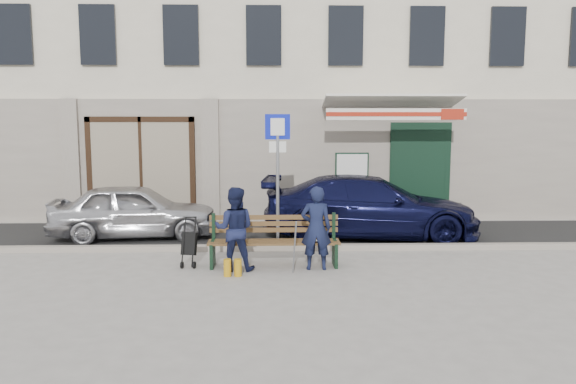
{
  "coord_description": "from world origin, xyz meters",
  "views": [
    {
      "loc": [
        0.21,
        -9.76,
        2.66
      ],
      "look_at": [
        0.53,
        1.6,
        1.2
      ],
      "focal_mm": 35.0,
      "sensor_mm": 36.0,
      "label": 1
    }
  ],
  "objects_px": {
    "car_navy": "(370,207)",
    "man": "(316,228)",
    "woman": "(234,229)",
    "stroller": "(189,245)",
    "car_silver": "(134,211)",
    "bench": "(271,241)",
    "parking_sign": "(278,158)"
  },
  "relations": [
    {
      "from": "car_navy",
      "to": "bench",
      "type": "distance_m",
      "value": 3.38
    },
    {
      "from": "stroller",
      "to": "parking_sign",
      "type": "bearing_deg",
      "value": 53.5
    },
    {
      "from": "bench",
      "to": "stroller",
      "type": "relative_size",
      "value": 2.67
    },
    {
      "from": "man",
      "to": "parking_sign",
      "type": "bearing_deg",
      "value": -68.59
    },
    {
      "from": "car_navy",
      "to": "man",
      "type": "xyz_separation_m",
      "value": [
        -1.45,
        -2.76,
        0.05
      ]
    },
    {
      "from": "parking_sign",
      "to": "man",
      "type": "xyz_separation_m",
      "value": [
        0.66,
        -1.77,
        -1.12
      ]
    },
    {
      "from": "woman",
      "to": "stroller",
      "type": "distance_m",
      "value": 0.96
    },
    {
      "from": "bench",
      "to": "man",
      "type": "bearing_deg",
      "value": -17.72
    },
    {
      "from": "parking_sign",
      "to": "stroller",
      "type": "height_order",
      "value": "parking_sign"
    },
    {
      "from": "car_silver",
      "to": "car_navy",
      "type": "relative_size",
      "value": 0.76
    },
    {
      "from": "car_navy",
      "to": "man",
      "type": "bearing_deg",
      "value": 157.61
    },
    {
      "from": "parking_sign",
      "to": "car_silver",
      "type": "bearing_deg",
      "value": 156.22
    },
    {
      "from": "woman",
      "to": "stroller",
      "type": "xyz_separation_m",
      "value": [
        -0.85,
        0.28,
        -0.35
      ]
    },
    {
      "from": "bench",
      "to": "woman",
      "type": "relative_size",
      "value": 1.61
    },
    {
      "from": "bench",
      "to": "man",
      "type": "relative_size",
      "value": 1.6
    },
    {
      "from": "car_silver",
      "to": "parking_sign",
      "type": "relative_size",
      "value": 1.32
    },
    {
      "from": "car_silver",
      "to": "woman",
      "type": "bearing_deg",
      "value": -144.97
    },
    {
      "from": "car_silver",
      "to": "stroller",
      "type": "height_order",
      "value": "car_silver"
    },
    {
      "from": "car_silver",
      "to": "man",
      "type": "bearing_deg",
      "value": -131.88
    },
    {
      "from": "bench",
      "to": "car_silver",
      "type": "bearing_deg",
      "value": 140.5
    },
    {
      "from": "man",
      "to": "woman",
      "type": "height_order",
      "value": "man"
    },
    {
      "from": "car_silver",
      "to": "parking_sign",
      "type": "distance_m",
      "value": 3.62
    },
    {
      "from": "car_navy",
      "to": "man",
      "type": "distance_m",
      "value": 3.12
    },
    {
      "from": "parking_sign",
      "to": "man",
      "type": "bearing_deg",
      "value": -75.43
    },
    {
      "from": "car_navy",
      "to": "woman",
      "type": "height_order",
      "value": "woman"
    },
    {
      "from": "bench",
      "to": "stroller",
      "type": "xyz_separation_m",
      "value": [
        -1.5,
        0.03,
        -0.06
      ]
    },
    {
      "from": "car_silver",
      "to": "stroller",
      "type": "bearing_deg",
      "value": -153.8
    },
    {
      "from": "car_navy",
      "to": "parking_sign",
      "type": "xyz_separation_m",
      "value": [
        -2.11,
        -0.99,
        1.17
      ]
    },
    {
      "from": "man",
      "to": "woman",
      "type": "relative_size",
      "value": 1.01
    },
    {
      "from": "car_navy",
      "to": "car_silver",
      "type": "bearing_deg",
      "value": 94.81
    },
    {
      "from": "man",
      "to": "stroller",
      "type": "height_order",
      "value": "man"
    },
    {
      "from": "car_navy",
      "to": "bench",
      "type": "bearing_deg",
      "value": 143.47
    }
  ]
}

